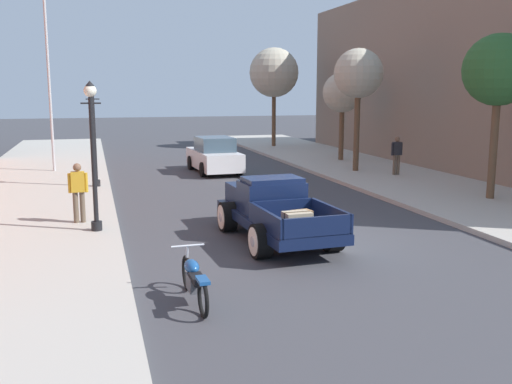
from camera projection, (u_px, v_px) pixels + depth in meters
ground_plane at (304, 240)px, 14.70m from camera, size 140.00×140.00×0.00m
hotrod_truck_navy at (273, 209)px, 14.76m from camera, size 2.36×5.01×1.58m
motorcycle_parked at (194, 279)px, 10.28m from camera, size 0.62×2.12×0.93m
car_background_white at (214, 156)px, 26.67m from camera, size 2.02×4.37×1.65m
pedestrian_sidewalk_left at (78, 189)px, 15.83m from camera, size 0.53×0.22×1.65m
pedestrian_sidewalk_right at (397, 153)px, 24.90m from camera, size 0.53×0.22×1.65m
street_lamp_near at (93, 145)px, 14.69m from camera, size 0.50×0.32×3.85m
street_lamp_far at (94, 127)px, 21.65m from camera, size 0.50×0.32×3.85m
flagpole at (52, 44)px, 25.39m from camera, size 1.74×0.16×9.16m
street_tree_nearest at (499, 71)px, 18.86m from camera, size 2.36×2.36×5.45m
street_tree_second at (358, 75)px, 25.57m from camera, size 2.19×2.19×5.45m
street_tree_third at (342, 93)px, 29.84m from camera, size 2.06×2.06×4.53m
street_tree_farthest at (274, 73)px, 37.19m from camera, size 3.17×3.17×6.33m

